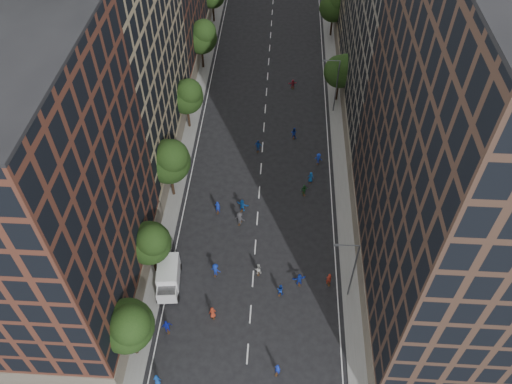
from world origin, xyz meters
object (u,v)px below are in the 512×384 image
(streetlamp_near, at_px, (352,268))
(streetlamp_far, at_px, (335,83))
(skater_2, at_px, (280,290))
(cargo_van, at_px, (168,277))
(skater_0, at_px, (157,380))
(skater_1, at_px, (278,369))

(streetlamp_near, xyz_separation_m, streetlamp_far, (0.00, 33.00, 0.00))
(streetlamp_near, bearing_deg, streetlamp_far, 90.00)
(streetlamp_far, distance_m, skater_2, 34.32)
(cargo_van, bearing_deg, skater_0, -91.42)
(cargo_van, xyz_separation_m, skater_1, (12.38, -9.52, -0.61))
(cargo_van, relative_size, skater_0, 3.55)
(skater_1, xyz_separation_m, skater_2, (0.04, 9.04, -0.03))
(streetlamp_far, relative_size, cargo_van, 1.70)
(skater_2, bearing_deg, streetlamp_far, -87.62)
(streetlamp_near, distance_m, cargo_van, 20.03)
(skater_0, xyz_separation_m, skater_1, (11.57, 1.68, 0.08))
(skater_0, bearing_deg, skater_2, -139.45)
(skater_1, bearing_deg, cargo_van, -15.00)
(streetlamp_far, distance_m, skater_1, 43.14)
(skater_2, bearing_deg, skater_0, 57.40)
(streetlamp_far, height_order, cargo_van, streetlamp_far)
(skater_0, height_order, skater_1, skater_1)
(skater_1, bearing_deg, skater_2, -67.72)
(streetlamp_near, distance_m, skater_2, 8.47)
(streetlamp_far, relative_size, skater_2, 5.68)
(streetlamp_far, height_order, skater_0, streetlamp_far)
(streetlamp_far, bearing_deg, skater_2, -102.31)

